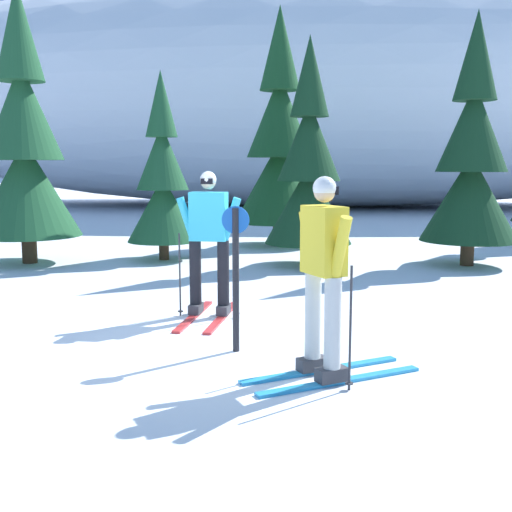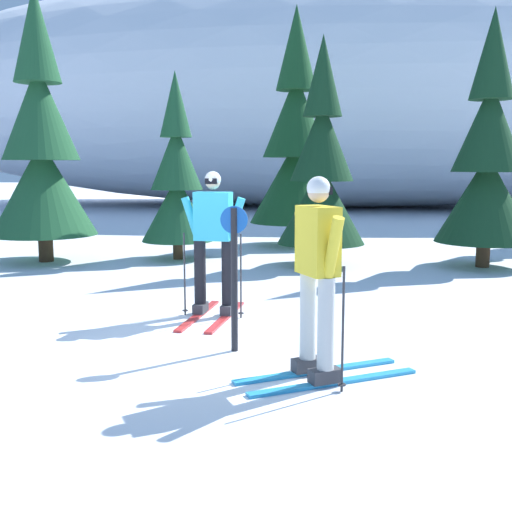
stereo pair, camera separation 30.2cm
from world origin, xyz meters
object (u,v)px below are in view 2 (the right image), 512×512
object	(u,v)px
skier_cyan_jacket	(213,239)
pine_tree_center	(296,147)
pine_tree_right	(488,161)
trail_marker_post	(234,270)
pine_tree_left	(41,149)
pine_tree_center_right	(322,171)
pine_tree_center_left	(177,182)
skier_yellow_jacket	(318,275)

from	to	relation	value
skier_cyan_jacket	pine_tree_center	bearing A→B (deg)	86.93
pine_tree_right	trail_marker_post	bearing A→B (deg)	-121.12
skier_cyan_jacket	pine_tree_left	bearing A→B (deg)	137.36
pine_tree_center_right	pine_tree_center_left	bearing A→B (deg)	171.64
pine_tree_center	skier_cyan_jacket	bearing A→B (deg)	-93.07
pine_tree_center	pine_tree_right	bearing A→B (deg)	-34.99
skier_yellow_jacket	pine_tree_right	size ratio (longest dim) A/B	0.38
skier_yellow_jacket	pine_tree_center_left	xyz separation A→B (m)	(-3.23, 6.93, 0.62)
pine_tree_center_right	trail_marker_post	world-z (taller)	pine_tree_center_right
pine_tree_center_left	pine_tree_center	bearing A→B (deg)	49.68
pine_tree_left	pine_tree_center	world-z (taller)	pine_tree_center
pine_tree_left	trail_marker_post	bearing A→B (deg)	-48.28
pine_tree_center_right	pine_tree_right	world-z (taller)	pine_tree_right
pine_tree_center_left	trail_marker_post	bearing A→B (deg)	-69.23
skier_yellow_jacket	pine_tree_center	size ratio (longest dim) A/B	0.33
pine_tree_left	pine_tree_right	bearing A→B (deg)	3.97
skier_cyan_jacket	trail_marker_post	bearing A→B (deg)	-69.70
pine_tree_left	pine_tree_center_left	xyz separation A→B (m)	(2.54, 0.70, -0.66)
skier_cyan_jacket	pine_tree_left	size ratio (longest dim) A/B	0.34
trail_marker_post	skier_yellow_jacket	bearing A→B (deg)	-40.41
skier_cyan_jacket	pine_tree_center	size ratio (longest dim) A/B	0.33
skier_yellow_jacket	pine_tree_center_right	world-z (taller)	pine_tree_center_right
skier_yellow_jacket	pine_tree_right	xyz separation A→B (m)	(2.76, 6.82, 1.03)
pine_tree_right	pine_tree_center_right	bearing A→B (deg)	-173.89
trail_marker_post	pine_tree_center	bearing A→B (deg)	91.05
skier_cyan_jacket	trail_marker_post	distance (m)	1.59
pine_tree_center_right	pine_tree_center	bearing A→B (deg)	104.27
skier_cyan_jacket	trail_marker_post	xyz separation A→B (m)	(0.55, -1.48, -0.13)
pine_tree_left	pine_tree_center	size ratio (longest dim) A/B	0.96
pine_tree_center_right	pine_tree_right	xyz separation A→B (m)	(3.06, 0.33, 0.19)
skier_cyan_jacket	pine_tree_left	world-z (taller)	pine_tree_left
trail_marker_post	pine_tree_right	bearing A→B (deg)	58.88
pine_tree_center_left	pine_tree_left	bearing A→B (deg)	-164.62
pine_tree_left	pine_tree_center_right	world-z (taller)	pine_tree_left
pine_tree_center_left	pine_tree_right	bearing A→B (deg)	-1.01
pine_tree_right	skier_cyan_jacket	bearing A→B (deg)	-132.59
pine_tree_center_right	pine_tree_left	bearing A→B (deg)	-177.23
skier_cyan_jacket	trail_marker_post	size ratio (longest dim) A/B	1.22
pine_tree_left	pine_tree_right	world-z (taller)	pine_tree_left
pine_tree_left	pine_tree_center	distance (m)	5.74
pine_tree_right	trail_marker_post	size ratio (longest dim) A/B	3.15
skier_yellow_jacket	pine_tree_left	size ratio (longest dim) A/B	0.34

